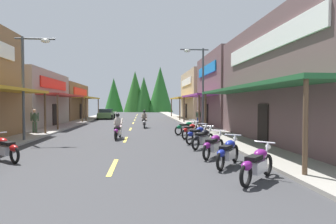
% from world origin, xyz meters
% --- Properties ---
extents(ground, '(10.31, 79.73, 0.10)m').
position_xyz_m(ground, '(0.00, 24.86, -0.05)').
color(ground, '#38383A').
extents(sidewalk_left, '(2.01, 79.73, 0.12)m').
position_xyz_m(sidewalk_left, '(-6.16, 24.86, 0.06)').
color(sidewalk_left, '#9E9991').
rests_on(sidewalk_left, ground).
extents(sidewalk_right, '(2.01, 79.73, 0.12)m').
position_xyz_m(sidewalk_right, '(6.16, 24.86, 0.06)').
color(sidewalk_right, gray).
rests_on(sidewalk_right, ground).
extents(centerline_dashes, '(0.16, 51.80, 0.01)m').
position_xyz_m(centerline_dashes, '(0.00, 27.30, 0.01)').
color(centerline_dashes, '#E0C64C').
rests_on(centerline_dashes, ground).
extents(storefront_left_middle, '(9.69, 9.93, 5.05)m').
position_xyz_m(storefront_left_middle, '(-11.07, 24.88, 2.53)').
color(storefront_left_middle, gray).
rests_on(storefront_left_middle, ground).
extents(storefront_left_far, '(8.80, 10.20, 4.72)m').
position_xyz_m(storefront_left_far, '(-10.62, 35.49, 2.37)').
color(storefront_left_far, brown).
rests_on(storefront_left_far, ground).
extents(storefront_right_middle, '(9.03, 9.18, 6.84)m').
position_xyz_m(storefront_right_middle, '(10.75, 24.32, 3.42)').
color(storefront_right_middle, brown).
rests_on(storefront_right_middle, ground).
extents(storefront_right_far, '(8.28, 10.95, 6.58)m').
position_xyz_m(storefront_right_far, '(10.37, 36.28, 3.29)').
color(storefront_right_far, tan).
rests_on(storefront_right_far, ground).
extents(streetlamp_left, '(2.13, 0.30, 5.80)m').
position_xyz_m(streetlamp_left, '(-5.21, 14.61, 3.82)').
color(streetlamp_left, '#474C51').
rests_on(streetlamp_left, ground).
extents(streetlamp_right, '(2.13, 0.30, 6.27)m').
position_xyz_m(streetlamp_right, '(5.23, 18.99, 4.08)').
color(streetlamp_right, '#474C51').
rests_on(streetlamp_right, ground).
extents(motorcycle_parked_right_0, '(1.61, 1.56, 1.04)m').
position_xyz_m(motorcycle_parked_right_0, '(4.12, 6.16, 0.49)').
color(motorcycle_parked_right_0, black).
rests_on(motorcycle_parked_right_0, ground).
extents(motorcycle_parked_right_1, '(1.36, 1.77, 1.04)m').
position_xyz_m(motorcycle_parked_right_1, '(3.88, 7.95, 0.49)').
color(motorcycle_parked_right_1, black).
rests_on(motorcycle_parked_right_1, ground).
extents(motorcycle_parked_right_2, '(1.35, 1.78, 1.04)m').
position_xyz_m(motorcycle_parked_right_2, '(3.81, 9.52, 0.49)').
color(motorcycle_parked_right_2, black).
rests_on(motorcycle_parked_right_2, ground).
extents(motorcycle_parked_right_3, '(1.48, 1.68, 1.04)m').
position_xyz_m(motorcycle_parked_right_3, '(3.88, 11.69, 0.49)').
color(motorcycle_parked_right_3, black).
rests_on(motorcycle_parked_right_3, ground).
extents(motorcycle_parked_right_4, '(1.62, 1.55, 1.04)m').
position_xyz_m(motorcycle_parked_right_4, '(3.94, 13.22, 0.49)').
color(motorcycle_parked_right_4, black).
rests_on(motorcycle_parked_right_4, ground).
extents(motorcycle_parked_right_5, '(1.42, 1.73, 1.04)m').
position_xyz_m(motorcycle_parked_right_5, '(3.94, 15.33, 0.49)').
color(motorcycle_parked_right_5, black).
rests_on(motorcycle_parked_right_5, ground).
extents(motorcycle_parked_right_6, '(1.86, 1.23, 1.04)m').
position_xyz_m(motorcycle_parked_right_6, '(4.00, 17.26, 0.49)').
color(motorcycle_parked_right_6, black).
rests_on(motorcycle_parked_right_6, ground).
extents(motorcycle_parked_left_3, '(1.69, 1.47, 1.04)m').
position_xyz_m(motorcycle_parked_left_3, '(-4.08, 9.52, 0.49)').
color(motorcycle_parked_left_3, black).
rests_on(motorcycle_parked_left_3, ground).
extents(rider_cruising_lead, '(0.60, 2.14, 1.57)m').
position_xyz_m(rider_cruising_lead, '(-0.48, 15.41, 0.66)').
color(rider_cruising_lead, black).
rests_on(rider_cruising_lead, ground).
extents(rider_cruising_trailing, '(0.60, 2.14, 1.57)m').
position_xyz_m(rider_cruising_trailing, '(1.16, 22.71, 0.66)').
color(rider_cruising_trailing, black).
rests_on(rider_cruising_trailing, ground).
extents(pedestrian_by_shop, '(0.57, 0.27, 1.74)m').
position_xyz_m(pedestrian_by_shop, '(-6.46, 18.46, 1.01)').
color(pedestrian_by_shop, '#3F593F').
rests_on(pedestrian_by_shop, ground).
extents(pedestrian_browsing, '(0.54, 0.37, 1.56)m').
position_xyz_m(pedestrian_browsing, '(6.34, 24.33, 0.90)').
color(pedestrian_browsing, '#333F8C').
rests_on(pedestrian_browsing, ground).
extents(parked_car_curbside, '(2.09, 4.31, 1.40)m').
position_xyz_m(parked_car_curbside, '(-3.95, 36.57, 0.69)').
color(parked_car_curbside, '#4C723F').
rests_on(parked_car_curbside, ground).
extents(treeline_backdrop, '(17.40, 8.24, 11.43)m').
position_xyz_m(treeline_backdrop, '(1.63, 67.53, 5.00)').
color(treeline_backdrop, '#266023').
rests_on(treeline_backdrop, ground).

